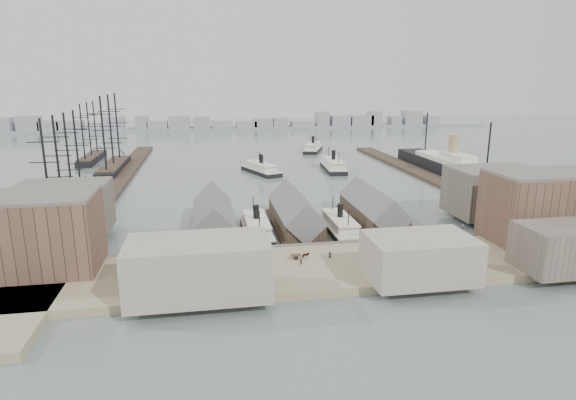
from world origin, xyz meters
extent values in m
plane|color=#576462|center=(0.00, 0.00, 0.00)|extent=(900.00, 900.00, 0.00)
cube|color=gray|center=(0.00, -20.00, 1.00)|extent=(180.00, 30.00, 2.00)
cube|color=#59544C|center=(0.00, -5.20, 1.15)|extent=(180.00, 1.20, 2.30)
cube|color=#2D231C|center=(-68.00, 100.00, 0.80)|extent=(10.00, 220.00, 1.60)
cube|color=#2D231C|center=(78.00, 90.00, 0.80)|extent=(10.00, 180.00, 1.60)
cube|color=#2D231C|center=(-26.00, 16.00, 0.60)|extent=(14.00, 42.00, 1.20)
cube|color=#2D231C|center=(-26.00, 17.00, 3.70)|extent=(12.00, 36.00, 5.00)
cube|color=#59595B|center=(-26.00, 17.00, 6.30)|extent=(12.60, 37.00, 12.60)
cube|color=#2D231C|center=(0.00, 16.00, 0.60)|extent=(14.00, 42.00, 1.20)
cube|color=#2D231C|center=(0.00, 17.00, 3.70)|extent=(12.00, 36.00, 5.00)
cube|color=#59595B|center=(0.00, 17.00, 6.30)|extent=(12.60, 37.00, 12.60)
cube|color=#2D231C|center=(26.00, 16.00, 0.60)|extent=(14.00, 42.00, 1.20)
cube|color=#2D231C|center=(26.00, 17.00, 3.70)|extent=(12.00, 36.00, 5.00)
cube|color=#59595B|center=(26.00, 17.00, 6.30)|extent=(12.60, 37.00, 12.60)
cube|color=brown|center=(-70.00, -12.00, 11.00)|extent=(32.00, 18.00, 18.00)
cube|color=#60564C|center=(-70.00, 18.00, 9.00)|extent=(26.00, 20.00, 14.00)
cube|color=brown|center=(66.00, -12.00, 11.50)|extent=(30.00, 18.00, 19.00)
cube|color=#60564C|center=(68.00, 15.00, 9.50)|extent=(28.00, 20.00, 15.00)
cube|color=gray|center=(20.00, -32.00, 7.00)|extent=(24.00, 16.00, 10.00)
cube|color=gray|center=(-30.00, -32.00, 8.00)|extent=(30.00, 16.00, 12.00)
cube|color=#60564C|center=(55.00, -33.00, 7.50)|extent=(18.00, 14.00, 11.00)
cylinder|color=black|center=(-45.00, -7.00, 3.80)|extent=(0.16, 0.16, 3.60)
sphere|color=silver|center=(-45.00, -7.00, 5.70)|extent=(0.44, 0.44, 0.44)
cylinder|color=black|center=(-15.00, -7.00, 3.80)|extent=(0.16, 0.16, 3.60)
sphere|color=silver|center=(-15.00, -7.00, 5.70)|extent=(0.44, 0.44, 0.44)
cylinder|color=black|center=(15.00, -7.00, 3.80)|extent=(0.16, 0.16, 3.60)
sphere|color=silver|center=(15.00, -7.00, 5.70)|extent=(0.44, 0.44, 0.44)
cylinder|color=black|center=(45.00, -7.00, 3.80)|extent=(0.16, 0.16, 3.60)
sphere|color=silver|center=(45.00, -7.00, 5.70)|extent=(0.44, 0.44, 0.44)
cube|color=gray|center=(0.00, 340.00, 1.00)|extent=(500.00, 40.00, 2.00)
cube|color=gray|center=(-199.62, 330.00, 6.89)|extent=(12.88, 14.00, 13.77)
cube|color=gray|center=(-179.40, 330.00, 7.52)|extent=(18.77, 14.00, 15.03)
cube|color=gray|center=(-162.59, 330.00, 5.11)|extent=(17.36, 14.00, 10.23)
cube|color=gray|center=(-145.16, 330.00, 5.14)|extent=(20.65, 14.00, 10.28)
cube|color=gray|center=(-123.57, 330.00, 3.62)|extent=(14.71, 14.00, 7.23)
cube|color=gray|center=(-107.98, 330.00, 6.62)|extent=(17.63, 14.00, 13.23)
cube|color=gray|center=(-83.49, 330.00, 6.79)|extent=(10.74, 14.00, 13.58)
cube|color=gray|center=(-69.86, 330.00, 4.32)|extent=(18.06, 14.00, 8.64)
cube|color=gray|center=(-49.92, 330.00, 6.64)|extent=(18.55, 14.00, 13.29)
cube|color=gray|center=(-29.70, 330.00, 6.24)|extent=(15.33, 14.00, 12.47)
cube|color=gray|center=(-11.29, 330.00, 4.36)|extent=(17.56, 14.00, 8.72)
cube|color=gray|center=(11.96, 330.00, 3.82)|extent=(18.76, 14.00, 7.63)
cube|color=gray|center=(27.85, 330.00, 5.17)|extent=(17.61, 14.00, 10.35)
cube|color=gray|center=(44.04, 330.00, 5.15)|extent=(13.38, 14.00, 10.30)
cube|color=gray|center=(65.61, 330.00, 3.38)|extent=(20.73, 14.00, 6.75)
cube|color=gray|center=(85.69, 330.00, 7.79)|extent=(11.51, 14.00, 15.57)
cube|color=gray|center=(103.47, 330.00, 5.63)|extent=(18.17, 14.00, 11.26)
cube|color=gray|center=(125.20, 330.00, 5.92)|extent=(21.81, 14.00, 11.83)
cube|color=gray|center=(139.05, 330.00, 7.75)|extent=(11.12, 14.00, 15.50)
cube|color=gray|center=(159.69, 330.00, 5.14)|extent=(10.90, 14.00, 10.29)
cube|color=gray|center=(177.90, 330.00, 7.86)|extent=(17.95, 14.00, 15.72)
cube|color=gray|center=(197.92, 330.00, 5.26)|extent=(14.21, 14.00, 10.51)
cube|color=black|center=(-13.00, 12.36, 0.89)|extent=(7.95, 27.81, 1.79)
cube|color=silver|center=(-13.00, 12.36, 2.19)|extent=(8.34, 27.81, 0.50)
cube|color=silver|center=(-13.00, 12.36, 3.58)|extent=(6.46, 19.86, 2.19)
cube|color=silver|center=(-13.00, 12.36, 4.97)|extent=(6.95, 21.85, 0.40)
cylinder|color=black|center=(-13.00, 12.36, 7.15)|extent=(1.79, 1.79, 4.47)
cylinder|color=black|center=(-13.00, 21.30, 6.95)|extent=(0.30, 0.30, 5.96)
cylinder|color=black|center=(-13.00, 3.42, 6.95)|extent=(0.30, 0.30, 5.96)
cube|color=black|center=(13.00, 9.88, 0.88)|extent=(7.82, 27.36, 1.76)
cube|color=silver|center=(13.00, 9.88, 2.15)|extent=(8.21, 27.36, 0.49)
cube|color=silver|center=(13.00, 9.88, 3.52)|extent=(6.35, 19.54, 2.15)
cube|color=silver|center=(13.00, 9.88, 4.89)|extent=(6.84, 21.50, 0.39)
cylinder|color=black|center=(13.00, 9.88, 7.04)|extent=(1.76, 1.76, 4.40)
cylinder|color=black|center=(13.00, 18.68, 6.84)|extent=(0.29, 0.29, 5.86)
cylinder|color=black|center=(13.00, 1.09, 6.84)|extent=(0.29, 0.29, 5.86)
cube|color=black|center=(-0.02, 109.90, 0.93)|extent=(18.45, 30.06, 1.87)
cube|color=silver|center=(-0.02, 109.90, 2.28)|extent=(18.83, 30.21, 0.52)
cube|color=silver|center=(-0.02, 109.90, 3.74)|extent=(13.93, 21.77, 2.28)
cube|color=silver|center=(-0.02, 109.90, 5.19)|extent=(15.18, 23.89, 0.42)
cylinder|color=black|center=(-0.02, 109.90, 7.47)|extent=(1.87, 1.87, 4.67)
cylinder|color=black|center=(-0.02, 119.24, 7.26)|extent=(0.31, 0.31, 6.23)
cylinder|color=black|center=(-0.02, 100.57, 7.26)|extent=(0.31, 0.31, 6.23)
cube|color=black|center=(38.27, 111.62, 1.01)|extent=(11.31, 32.01, 2.02)
cube|color=silver|center=(38.27, 111.62, 2.47)|extent=(11.76, 32.05, 0.56)
cube|color=silver|center=(38.27, 111.62, 4.04)|extent=(8.96, 22.93, 2.47)
cube|color=silver|center=(38.27, 111.62, 5.61)|extent=(9.69, 25.21, 0.45)
cylinder|color=black|center=(38.27, 111.62, 8.08)|extent=(2.02, 2.02, 5.05)
cylinder|color=black|center=(38.27, 121.72, 7.86)|extent=(0.34, 0.34, 6.73)
cylinder|color=black|center=(38.27, 101.52, 7.86)|extent=(0.34, 0.34, 6.73)
cube|color=black|center=(42.52, 178.83, 0.96)|extent=(18.93, 31.05, 1.93)
cube|color=silver|center=(42.52, 178.83, 2.36)|extent=(19.33, 31.21, 0.54)
cube|color=silver|center=(42.52, 178.83, 3.86)|extent=(14.31, 22.49, 2.36)
cube|color=silver|center=(42.52, 178.83, 5.36)|extent=(15.59, 24.68, 0.43)
cylinder|color=black|center=(42.52, 178.83, 7.71)|extent=(1.93, 1.93, 4.82)
cylinder|color=black|center=(42.52, 188.48, 7.50)|extent=(0.32, 0.32, 6.43)
cylinder|color=black|center=(42.52, 169.19, 7.50)|extent=(0.32, 0.32, 6.43)
cube|color=black|center=(-78.83, 55.65, 1.69)|extent=(8.45, 58.23, 3.38)
cube|color=#2D231C|center=(-78.83, 55.65, 3.66)|extent=(7.98, 52.41, 0.56)
cylinder|color=black|center=(-78.83, 35.27, 18.78)|extent=(0.75, 0.75, 31.93)
cylinder|color=black|center=(-78.83, 48.86, 18.78)|extent=(0.75, 0.75, 31.93)
cylinder|color=black|center=(-78.83, 62.44, 18.78)|extent=(0.75, 0.75, 31.93)
cylinder|color=black|center=(-78.83, 76.03, 18.78)|extent=(0.75, 0.75, 31.93)
cube|color=black|center=(-74.60, 128.18, 1.91)|extent=(9.53, 55.07, 3.81)
cube|color=#2D231C|center=(-74.60, 128.18, 4.13)|extent=(9.00, 49.57, 0.64)
cylinder|color=black|center=(-74.60, 108.91, 21.18)|extent=(0.85, 0.85, 36.01)
cylinder|color=black|center=(-74.60, 128.18, 21.18)|extent=(0.85, 0.85, 36.01)
cylinder|color=black|center=(-74.60, 147.46, 21.18)|extent=(0.85, 0.85, 36.01)
cube|color=black|center=(-92.64, 162.44, 1.65)|extent=(8.24, 45.78, 3.30)
cube|color=#2D231C|center=(-92.64, 162.44, 3.57)|extent=(7.78, 41.20, 0.55)
cylinder|color=black|center=(-92.64, 146.41, 18.31)|extent=(0.73, 0.73, 31.13)
cylinder|color=black|center=(-92.64, 162.44, 18.31)|extent=(0.73, 0.73, 31.13)
cylinder|color=black|center=(-92.64, 178.46, 18.31)|extent=(0.73, 0.73, 31.13)
cube|color=black|center=(92.00, 87.76, 3.21)|extent=(13.90, 101.57, 6.41)
cube|color=silver|center=(92.00, 87.76, 7.48)|extent=(11.76, 58.80, 2.14)
cube|color=silver|center=(92.00, 82.42, 10.16)|extent=(8.55, 21.38, 3.21)
cylinder|color=tan|center=(92.00, 87.76, 14.97)|extent=(4.70, 4.70, 10.69)
cube|color=black|center=(34.32, -16.52, 2.36)|extent=(2.92, 8.81, 0.73)
cube|color=#2E3627|center=(34.32, -16.52, 3.91)|extent=(3.05, 9.28, 2.37)
cube|color=#59595B|center=(34.32, -16.52, 5.24)|extent=(3.26, 9.66, 0.27)
imported|color=black|center=(-40.05, -16.35, 2.77)|extent=(1.43, 1.29, 1.54)
cube|color=#3F2D21|center=(-42.65, -16.26, 2.90)|extent=(2.65, 1.59, 0.25)
cylinder|color=black|center=(-42.67, -16.96, 2.55)|extent=(1.10, 0.12, 1.10)
cylinder|color=black|center=(-42.62, -15.56, 2.55)|extent=(1.10, 0.12, 1.10)
imported|color=black|center=(-3.25, -15.34, 2.78)|extent=(1.85, 0.85, 1.56)
cube|color=#3F2D21|center=(-5.85, -15.32, 2.90)|extent=(2.61, 1.52, 0.25)
cylinder|color=black|center=(-5.85, -16.02, 2.55)|extent=(1.10, 0.09, 1.10)
cylinder|color=black|center=(-5.85, -14.62, 2.55)|extent=(1.10, 0.09, 1.10)
imported|color=black|center=(27.61, -20.49, 2.78)|extent=(1.68, 1.84, 1.57)
cube|color=#3F2D21|center=(25.10, -21.15, 2.90)|extent=(2.90, 2.11, 0.25)
cylinder|color=black|center=(25.27, -21.83, 2.55)|extent=(1.08, 0.36, 1.10)
cylinder|color=black|center=(24.92, -20.48, 2.55)|extent=(1.08, 0.36, 1.10)
imported|color=black|center=(-54.44, -13.96, 2.81)|extent=(0.60, 0.70, 1.61)
imported|color=black|center=(-33.23, -19.32, 2.85)|extent=(1.04, 0.98, 1.69)
imported|color=black|center=(-18.16, -11.67, 2.82)|extent=(1.21, 1.01, 1.63)
imported|color=black|center=(-16.02, -27.24, 2.88)|extent=(1.07, 0.55, 1.76)
imported|color=black|center=(3.03, -16.03, 2.82)|extent=(0.95, 0.79, 1.65)
imported|color=black|center=(13.68, -19.74, 2.85)|extent=(0.55, 0.69, 1.70)
imported|color=black|center=(23.23, -14.47, 2.82)|extent=(0.72, 0.87, 1.65)
imported|color=black|center=(26.26, -23.25, 2.86)|extent=(1.24, 0.91, 1.72)
imported|color=black|center=(40.28, -15.26, 2.83)|extent=(0.91, 1.03, 1.66)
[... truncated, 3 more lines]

